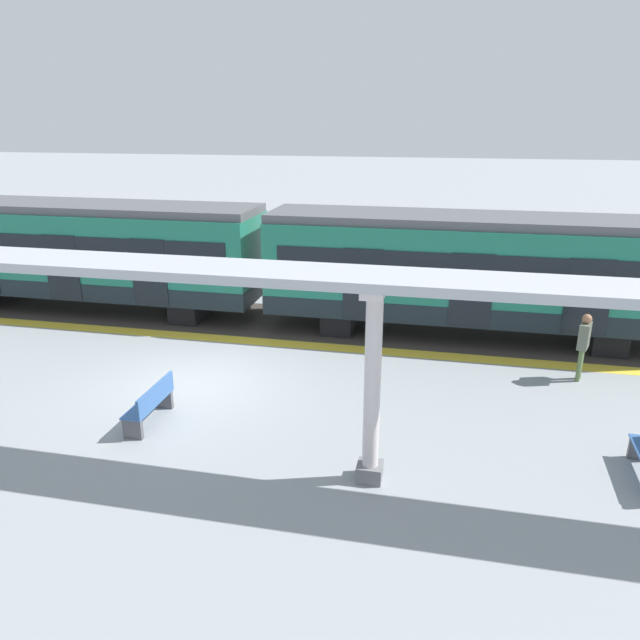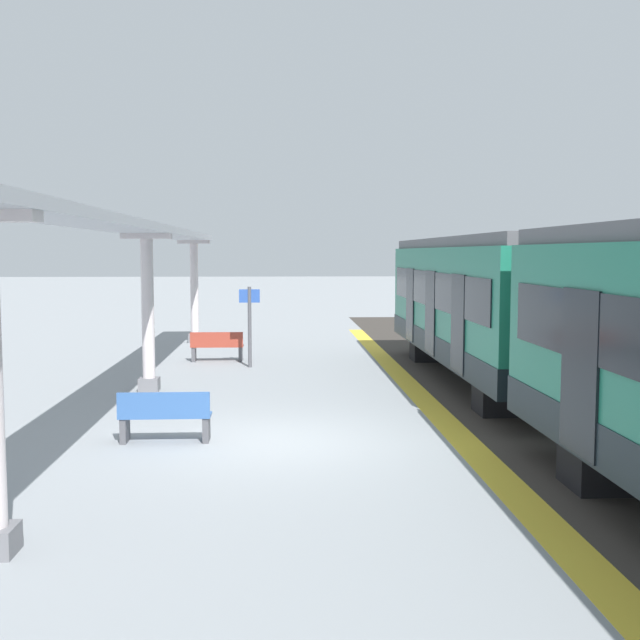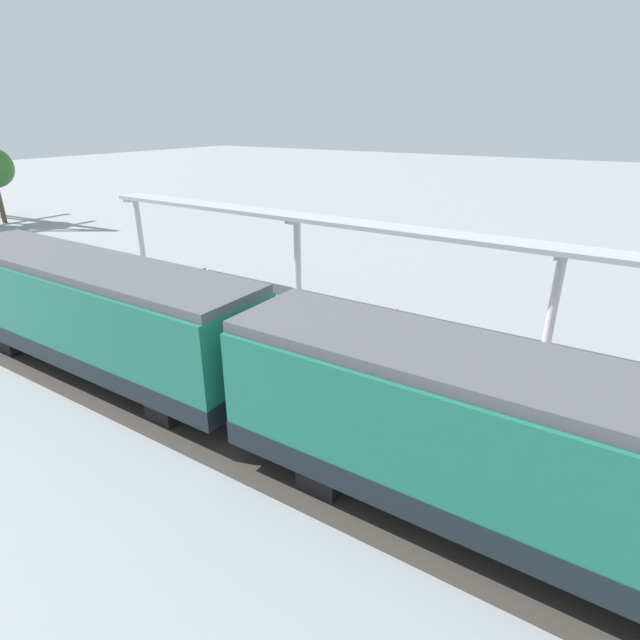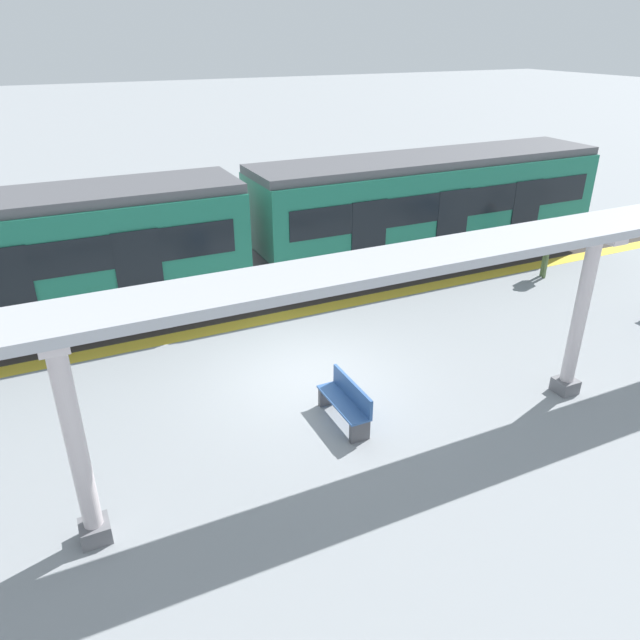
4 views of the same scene
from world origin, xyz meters
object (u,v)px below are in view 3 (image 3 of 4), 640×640
object	(u,v)px
train_near_carriage	(528,457)
trash_bin	(113,263)
bench_mid_platform	(195,281)
canopy_pillar_third	(298,263)
passenger_waiting_near_edge	(120,297)
bench_far_end	(391,328)
canopy_pillar_fourth	(140,234)
train_far_carriage	(94,315)
canopy_pillar_second	(553,309)

from	to	relation	value
train_near_carriage	trash_bin	distance (m)	21.98
train_near_carriage	bench_mid_platform	distance (m)	16.75
canopy_pillar_third	passenger_waiting_near_edge	distance (m)	6.83
trash_bin	train_near_carriage	bearing A→B (deg)	-107.94
canopy_pillar_third	bench_far_end	xyz separation A→B (m)	(-1.07, -4.68, -1.36)
passenger_waiting_near_edge	trash_bin	bearing A→B (deg)	56.47
canopy_pillar_fourth	bench_far_end	world-z (taller)	canopy_pillar_fourth
passenger_waiting_near_edge	bench_mid_platform	bearing A→B (deg)	6.39
trash_bin	passenger_waiting_near_edge	bearing A→B (deg)	-123.53
train_far_carriage	passenger_waiting_near_edge	world-z (taller)	train_far_carriage
passenger_waiting_near_edge	canopy_pillar_third	bearing A→B (deg)	-40.31
train_near_carriage	canopy_pillar_second	bearing A→B (deg)	6.20
train_far_carriage	canopy_pillar_fourth	distance (m)	11.08
train_near_carriage	passenger_waiting_near_edge	bearing A→B (deg)	79.62
canopy_pillar_second	bench_far_end	bearing A→B (deg)	102.47
train_far_carriage	canopy_pillar_fourth	size ratio (longest dim) A/B	3.26
canopy_pillar_second	canopy_pillar_third	world-z (taller)	same
bench_mid_platform	trash_bin	size ratio (longest dim) A/B	1.69
canopy_pillar_second	bench_mid_platform	xyz separation A→B (m)	(-1.02, 14.36, -1.36)
passenger_waiting_near_edge	bench_far_end	bearing A→B (deg)	-65.62
train_near_carriage	canopy_pillar_fourth	distance (m)	21.43
canopy_pillar_second	bench_far_end	distance (m)	5.12
trash_bin	passenger_waiting_near_edge	world-z (taller)	passenger_waiting_near_edge
bench_far_end	train_far_carriage	bearing A→B (deg)	136.51
train_far_carriage	canopy_pillar_third	bearing A→B (deg)	-12.76
train_far_carriage	canopy_pillar_second	xyz separation A→B (m)	(7.88, -11.29, -0.02)
train_far_carriage	train_near_carriage	bearing A→B (deg)	-90.00
bench_far_end	passenger_waiting_near_edge	world-z (taller)	passenger_waiting_near_edge
canopy_pillar_fourth	trash_bin	size ratio (longest dim) A/B	3.95
train_far_carriage	canopy_pillar_second	size ratio (longest dim) A/B	3.26
train_near_carriage	canopy_pillar_fourth	xyz separation A→B (m)	(7.88, 19.93, -0.02)
canopy_pillar_third	trash_bin	xyz separation A→B (m)	(-1.12, 10.51, -1.35)
canopy_pillar_second	bench_mid_platform	world-z (taller)	canopy_pillar_second
canopy_pillar_second	passenger_waiting_near_edge	size ratio (longest dim) A/B	2.12
train_far_carriage	canopy_pillar_second	bearing A→B (deg)	-55.08
canopy_pillar_fourth	passenger_waiting_near_edge	size ratio (longest dim) A/B	2.12
canopy_pillar_third	passenger_waiting_near_edge	size ratio (longest dim) A/B	2.12
canopy_pillar_third	bench_far_end	bearing A→B (deg)	-102.83
bench_mid_platform	bench_far_end	size ratio (longest dim) A/B	1.01
canopy_pillar_third	bench_mid_platform	bearing A→B (deg)	101.89
canopy_pillar_second	canopy_pillar_third	bearing A→B (deg)	90.00
bench_mid_platform	passenger_waiting_near_edge	world-z (taller)	passenger_waiting_near_edge
canopy_pillar_third	passenger_waiting_near_edge	world-z (taller)	canopy_pillar_third
canopy_pillar_fourth	canopy_pillar_third	bearing A→B (deg)	-90.00
canopy_pillar_second	trash_bin	size ratio (longest dim) A/B	3.95
bench_far_end	canopy_pillar_second	bearing A→B (deg)	-77.53
canopy_pillar_fourth	bench_mid_platform	xyz separation A→B (m)	(-1.02, -4.72, -1.36)
canopy_pillar_fourth	bench_mid_platform	distance (m)	5.01
train_far_carriage	trash_bin	xyz separation A→B (m)	(6.76, 8.73, -1.38)
canopy_pillar_third	bench_far_end	world-z (taller)	canopy_pillar_third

